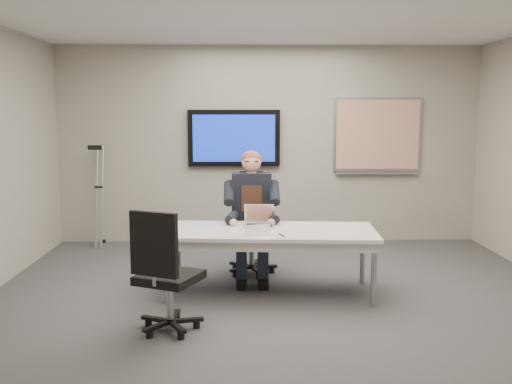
{
  "coord_description": "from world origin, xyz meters",
  "views": [
    {
      "loc": [
        -0.39,
        -5.16,
        1.86
      ],
      "look_at": [
        -0.24,
        0.65,
        1.05
      ],
      "focal_mm": 40.0,
      "sensor_mm": 36.0,
      "label": 1
    }
  ],
  "objects_px": {
    "office_chair_far": "(251,243)",
    "seated_person": "(252,228)",
    "conference_table": "(269,237)",
    "laptop": "(259,220)",
    "office_chair_near": "(167,294)"
  },
  "relations": [
    {
      "from": "office_chair_far",
      "to": "seated_person",
      "type": "distance_m",
      "value": 0.35
    },
    {
      "from": "conference_table",
      "to": "office_chair_far",
      "type": "height_order",
      "value": "office_chair_far"
    },
    {
      "from": "conference_table",
      "to": "laptop",
      "type": "height_order",
      "value": "laptop"
    },
    {
      "from": "office_chair_near",
      "to": "conference_table",
      "type": "bearing_deg",
      "value": -106.66
    },
    {
      "from": "office_chair_far",
      "to": "laptop",
      "type": "height_order",
      "value": "office_chair_far"
    },
    {
      "from": "conference_table",
      "to": "office_chair_near",
      "type": "distance_m",
      "value": 1.42
    },
    {
      "from": "seated_person",
      "to": "laptop",
      "type": "height_order",
      "value": "seated_person"
    },
    {
      "from": "conference_table",
      "to": "laptop",
      "type": "xyz_separation_m",
      "value": [
        -0.09,
        0.21,
        0.13
      ]
    },
    {
      "from": "conference_table",
      "to": "seated_person",
      "type": "distance_m",
      "value": 0.54
    },
    {
      "from": "office_chair_far",
      "to": "office_chair_near",
      "type": "distance_m",
      "value": 1.98
    },
    {
      "from": "office_chair_near",
      "to": "laptop",
      "type": "relative_size",
      "value": 3.29
    },
    {
      "from": "conference_table",
      "to": "office_chair_near",
      "type": "relative_size",
      "value": 2.08
    },
    {
      "from": "office_chair_far",
      "to": "laptop",
      "type": "relative_size",
      "value": 3.44
    },
    {
      "from": "office_chair_far",
      "to": "seated_person",
      "type": "bearing_deg",
      "value": -91.28
    },
    {
      "from": "seated_person",
      "to": "laptop",
      "type": "relative_size",
      "value": 4.42
    }
  ]
}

